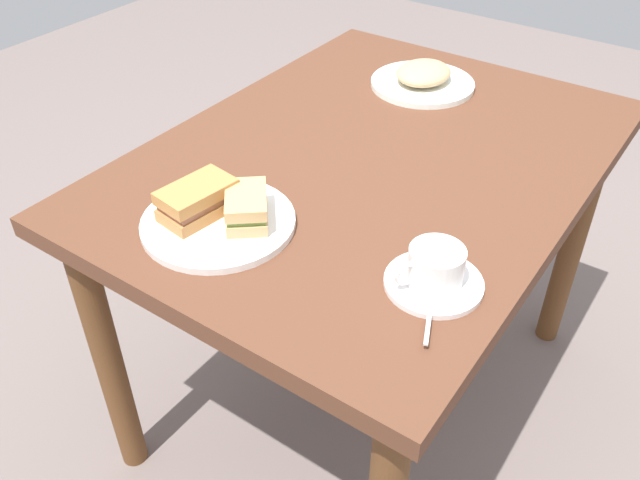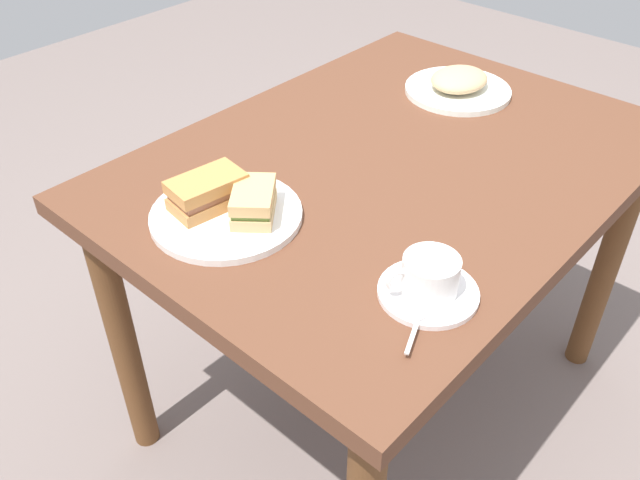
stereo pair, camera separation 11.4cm
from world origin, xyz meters
name	(u,v)px [view 2 (the right image)]	position (x,y,z in m)	size (l,w,h in m)	color
ground_plane	(374,394)	(0.00, 0.00, 0.00)	(6.00, 6.00, 0.00)	slate
dining_table	(389,199)	(0.00, 0.00, 0.66)	(1.17, 0.86, 0.77)	brown
sandwich_plate	(226,215)	(-0.38, 0.10, 0.78)	(0.28, 0.28, 0.01)	white
sandwich_front	(207,192)	(-0.39, 0.13, 0.81)	(0.15, 0.10, 0.06)	#BA7E45
sandwich_back	(254,202)	(-0.35, 0.05, 0.81)	(0.13, 0.13, 0.05)	tan
coffee_saucer	(428,292)	(-0.30, -0.30, 0.78)	(0.16, 0.16, 0.01)	white
coffee_cup	(430,274)	(-0.30, -0.30, 0.81)	(0.11, 0.09, 0.06)	white
spoon	(417,323)	(-0.38, -0.33, 0.78)	(0.10, 0.05, 0.01)	silver
side_plate	(458,90)	(0.35, 0.07, 0.78)	(0.26, 0.26, 0.01)	white
side_food_pile	(459,79)	(0.35, 0.07, 0.81)	(0.15, 0.13, 0.04)	tan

